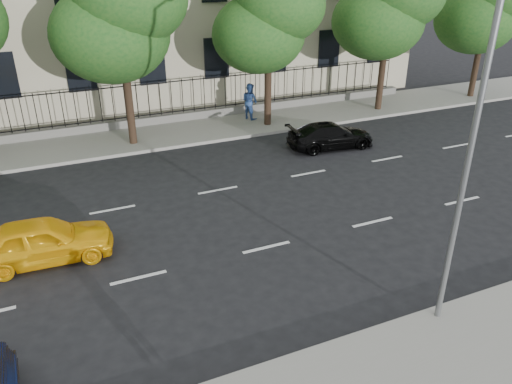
{
  "coord_description": "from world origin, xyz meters",
  "views": [
    {
      "loc": [
        -5.62,
        -9.52,
        8.4
      ],
      "look_at": [
        -0.13,
        3.0,
        1.73
      ],
      "focal_mm": 35.0,
      "sensor_mm": 36.0,
      "label": 1
    }
  ],
  "objects": [
    {
      "name": "street_light",
      "position": [
        2.5,
        -1.77,
        5.15
      ],
      "size": [
        0.25,
        3.32,
        8.05
      ],
      "color": "slate",
      "rests_on": "near_sidewalk"
    },
    {
      "name": "pedestrian_far",
      "position": [
        4.52,
        14.44,
        1.11
      ],
      "size": [
        1.02,
        1.13,
        1.92
      ],
      "primitive_type": "imported",
      "rotation": [
        0.0,
        0.0,
        1.95
      ],
      "color": "#315192",
      "rests_on": "far_sidewalk"
    },
    {
      "name": "yellow_taxi",
      "position": [
        -6.34,
        4.52,
        0.68
      ],
      "size": [
        4.07,
        1.82,
        1.36
      ],
      "primitive_type": "imported",
      "rotation": [
        0.0,
        0.0,
        1.52
      ],
      "color": "yellow",
      "rests_on": "ground"
    },
    {
      "name": "tree_c",
      "position": [
        -1.96,
        13.36,
        6.41
      ],
      "size": [
        5.89,
        5.5,
        9.8
      ],
      "color": "#382619",
      "rests_on": "far_sidewalk"
    },
    {
      "name": "far_sidewalk",
      "position": [
        0.0,
        14.0,
        0.07
      ],
      "size": [
        60.0,
        4.0,
        0.15
      ],
      "primitive_type": "cube",
      "color": "gray",
      "rests_on": "ground"
    },
    {
      "name": "ground",
      "position": [
        0.0,
        0.0,
        0.0
      ],
      "size": [
        120.0,
        120.0,
        0.0
      ],
      "primitive_type": "plane",
      "color": "black",
      "rests_on": "ground"
    },
    {
      "name": "lane_markings",
      "position": [
        0.0,
        4.75,
        0.01
      ],
      "size": [
        49.6,
        4.62,
        0.01
      ],
      "primitive_type": null,
      "color": "silver",
      "rests_on": "ground"
    },
    {
      "name": "iron_fence",
      "position": [
        0.0,
        15.7,
        0.65
      ],
      "size": [
        30.0,
        0.5,
        2.2
      ],
      "color": "slate",
      "rests_on": "far_sidewalk"
    },
    {
      "name": "tree_d",
      "position": [
        5.04,
        13.36,
        5.84
      ],
      "size": [
        5.34,
        4.94,
        8.84
      ],
      "color": "#382619",
      "rests_on": "far_sidewalk"
    },
    {
      "name": "black_sedan",
      "position": [
        6.41,
        9.25,
        0.6
      ],
      "size": [
        4.25,
        2.07,
        1.19
      ],
      "primitive_type": "imported",
      "rotation": [
        0.0,
        0.0,
        1.47
      ],
      "color": "black",
      "rests_on": "ground"
    }
  ]
}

